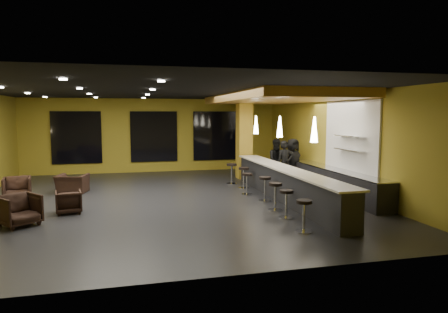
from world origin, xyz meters
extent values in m
cube|color=black|center=(0.00, 0.00, -0.05)|extent=(12.00, 13.00, 0.10)
cube|color=black|center=(0.00, 0.00, 3.55)|extent=(12.00, 13.00, 0.10)
cube|color=olive|center=(0.00, 6.55, 1.75)|extent=(12.00, 0.10, 3.50)
cube|color=olive|center=(0.00, -6.55, 1.75)|extent=(12.00, 0.10, 3.50)
cube|color=olive|center=(6.05, 0.00, 1.75)|extent=(0.10, 13.00, 3.50)
cube|color=#AD7B32|center=(4.00, 1.00, 3.36)|extent=(3.60, 8.00, 0.28)
cube|color=black|center=(-3.50, 6.44, 1.70)|extent=(2.20, 0.06, 2.40)
cube|color=black|center=(0.00, 6.44, 1.70)|extent=(2.20, 0.06, 2.40)
cube|color=black|center=(3.00, 6.44, 1.70)|extent=(2.20, 0.06, 2.40)
cube|color=white|center=(5.96, -1.00, 2.00)|extent=(0.06, 3.20, 2.40)
cube|color=black|center=(3.65, -1.00, 0.50)|extent=(0.60, 8.00, 1.00)
cube|color=silver|center=(3.65, -1.00, 1.02)|extent=(0.78, 8.10, 0.05)
cube|color=black|center=(5.65, -0.50, 0.43)|extent=(0.70, 6.00, 0.86)
cube|color=silver|center=(5.65, -0.50, 0.89)|extent=(0.72, 6.00, 0.03)
cube|color=silver|center=(5.82, -1.20, 1.60)|extent=(0.30, 1.50, 0.03)
cube|color=silver|center=(5.82, -1.20, 2.05)|extent=(0.30, 1.50, 0.03)
cube|color=#A98726|center=(3.65, 3.60, 1.75)|extent=(0.60, 0.60, 3.50)
cone|color=white|center=(3.65, -3.00, 2.35)|extent=(0.20, 0.20, 0.70)
cone|color=white|center=(3.65, -0.50, 2.35)|extent=(0.20, 0.20, 0.70)
cone|color=white|center=(3.65, 2.00, 2.35)|extent=(0.20, 0.20, 0.70)
imported|color=black|center=(4.73, 1.64, 0.87)|extent=(0.65, 0.44, 1.73)
imported|color=black|center=(4.71, 2.40, 0.88)|extent=(0.89, 0.71, 1.75)
imported|color=black|center=(5.22, 2.02, 0.89)|extent=(1.03, 0.87, 1.79)
imported|color=black|center=(-3.89, -2.26, 0.39)|extent=(1.19, 1.20, 0.79)
imported|color=black|center=(-2.89, -1.18, 0.32)|extent=(0.79, 0.80, 0.63)
imported|color=black|center=(-4.74, 1.02, 0.38)|extent=(0.94, 0.96, 0.76)
imported|color=black|center=(-3.17, 1.88, 0.32)|extent=(1.17, 1.07, 0.64)
cylinder|color=silver|center=(2.72, -4.44, 0.01)|extent=(0.39, 0.39, 0.03)
cylinder|color=silver|center=(2.72, -4.44, 0.36)|extent=(0.07, 0.07, 0.68)
cylinder|color=black|center=(2.72, -4.44, 0.73)|extent=(0.37, 0.37, 0.08)
cylinder|color=silver|center=(2.82, -3.14, 0.01)|extent=(0.38, 0.38, 0.03)
cylinder|color=silver|center=(2.82, -3.14, 0.36)|extent=(0.07, 0.07, 0.67)
cylinder|color=black|center=(2.82, -3.14, 0.72)|extent=(0.36, 0.36, 0.08)
cylinder|color=silver|center=(2.85, -2.25, 0.02)|extent=(0.41, 0.41, 0.03)
cylinder|color=silver|center=(2.85, -2.25, 0.38)|extent=(0.07, 0.07, 0.71)
cylinder|color=black|center=(2.85, -2.25, 0.76)|extent=(0.39, 0.39, 0.08)
cylinder|color=silver|center=(2.97, -1.02, 0.01)|extent=(0.40, 0.40, 0.03)
cylinder|color=silver|center=(2.97, -1.02, 0.37)|extent=(0.07, 0.07, 0.69)
cylinder|color=black|center=(2.97, -1.02, 0.74)|extent=(0.38, 0.38, 0.08)
cylinder|color=silver|center=(2.72, 0.09, 0.01)|extent=(0.38, 0.38, 0.03)
cylinder|color=silver|center=(2.72, 0.09, 0.35)|extent=(0.07, 0.07, 0.66)
cylinder|color=black|center=(2.72, 0.09, 0.71)|extent=(0.36, 0.36, 0.08)
cylinder|color=silver|center=(2.94, 1.26, 0.02)|extent=(0.40, 0.40, 0.03)
cylinder|color=silver|center=(2.94, 1.26, 0.37)|extent=(0.07, 0.07, 0.70)
cylinder|color=black|center=(2.94, 1.26, 0.75)|extent=(0.38, 0.38, 0.08)
cylinder|color=silver|center=(2.74, 2.26, 0.02)|extent=(0.41, 0.41, 0.03)
cylinder|color=silver|center=(2.74, 2.26, 0.38)|extent=(0.07, 0.07, 0.73)
cylinder|color=black|center=(2.74, 2.26, 0.78)|extent=(0.39, 0.39, 0.08)
camera|label=1|loc=(-1.25, -12.86, 2.75)|focal=32.00mm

